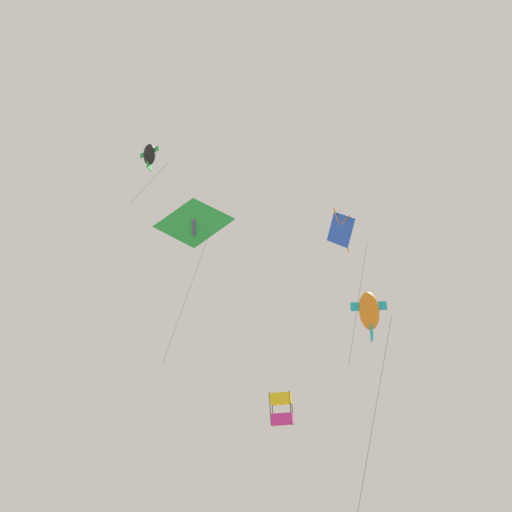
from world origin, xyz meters
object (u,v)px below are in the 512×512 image
object	(u,v)px
kite_fish_near_right	(150,155)
kite_delta_upper_right	(194,224)
kite_fish_near_left	(369,311)
kite_diamond_low_drifter	(341,230)
kite_box_mid_left	(281,409)

from	to	relation	value
kite_fish_near_right	kite_delta_upper_right	bearing A→B (deg)	65.38
kite_fish_near_left	kite_fish_near_right	bearing A→B (deg)	158.26
kite_delta_upper_right	kite_fish_near_left	xyz separation A→B (m)	(-8.08, 5.30, -10.38)
kite_fish_near_right	kite_delta_upper_right	world-z (taller)	kite_fish_near_right
kite_delta_upper_right	kite_fish_near_left	world-z (taller)	kite_delta_upper_right
kite_diamond_low_drifter	kite_fish_near_left	size ratio (longest dim) A/B	1.03
kite_diamond_low_drifter	kite_box_mid_left	bearing A→B (deg)	167.92
kite_diamond_low_drifter	kite_delta_upper_right	xyz separation A→B (m)	(7.50, -1.89, 3.21)
kite_fish_near_right	kite_delta_upper_right	distance (m)	4.56
kite_delta_upper_right	kite_fish_near_left	bearing A→B (deg)	-34.02
kite_fish_near_right	kite_fish_near_left	distance (m)	17.43
kite_fish_near_right	kite_box_mid_left	size ratio (longest dim) A/B	3.37
kite_fish_near_right	kite_box_mid_left	distance (m)	15.73
kite_fish_near_right	kite_delta_upper_right	size ratio (longest dim) A/B	0.55
kite_diamond_low_drifter	kite_delta_upper_right	distance (m)	8.37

